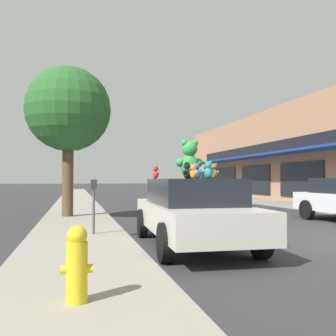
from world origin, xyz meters
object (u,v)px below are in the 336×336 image
Objects in this scene: teddy_bear_blue at (197,171)px; teddy_bear_red at (156,173)px; teddy_bear_giant at (190,160)px; teddy_bear_brown at (214,171)px; parking_meter at (94,199)px; fire_hydrant at (77,264)px; teddy_bear_teal at (208,170)px; teddy_bear_black at (187,171)px; teddy_bear_orange at (193,172)px; street_tree at (68,110)px; teddy_bear_purple at (197,174)px; plush_art_car at (192,210)px.

teddy_bear_blue reaches higher than teddy_bear_red.
teddy_bear_giant reaches higher than teddy_bear_blue.
teddy_bear_brown is 0.29× the size of parking_meter.
fire_hydrant is at bearing 83.19° from teddy_bear_blue.
teddy_bear_giant is at bearing -100.05° from teddy_bear_teal.
teddy_bear_giant is 1.11× the size of fire_hydrant.
fire_hydrant is (-2.45, -3.96, -1.31)m from teddy_bear_giant.
teddy_bear_giant is at bearing -59.88° from teddy_bear_blue.
teddy_bear_teal is 1.17m from teddy_bear_black.
parking_meter is (-1.94, 2.46, -0.63)m from teddy_bear_teal.
fire_hydrant is 4.95m from parking_meter.
teddy_bear_orange is 7.67m from street_tree.
parking_meter is (-2.64, 0.90, -0.65)m from teddy_bear_brown.
teddy_bear_black reaches higher than parking_meter.
parking_meter is at bearing 42.05° from teddy_bear_red.
teddy_bear_red is 5.96m from street_tree.
teddy_bear_brown is (0.58, 0.50, 0.01)m from teddy_bear_blue.
teddy_bear_red is at bearing -77.89° from teddy_bear_teal.
teddy_bear_black is 0.79m from teddy_bear_purple.
plush_art_car is 1.14m from teddy_bear_brown.
parking_meter is (-2.32, 0.63, -0.59)m from teddy_bear_purple.
teddy_bear_blue is at bearing 97.65° from teddy_bear_black.
teddy_bear_giant is at bearing -168.64° from teddy_bear_black.
teddy_bear_brown is at bearing -178.65° from teddy_bear_giant.
fire_hydrant is (-2.29, -3.63, -1.06)m from teddy_bear_black.
street_tree is 6.59× the size of fire_hydrant.
fire_hydrant is at bearing -94.66° from parking_meter.
parking_meter is at bearing -68.55° from teddy_bear_purple.
teddy_bear_teal is 3.55m from fire_hydrant.
teddy_bear_blue is 0.07× the size of street_tree.
teddy_bear_purple is at bearing -175.30° from teddy_bear_black.
parking_meter is at bearing 85.34° from fire_hydrant.
teddy_bear_orange is at bearing -55.51° from parking_meter.
teddy_bear_blue reaches higher than teddy_bear_orange.
teddy_bear_purple is at bearing 57.58° from fire_hydrant.
parking_meter is at bearing -86.18° from teddy_bear_black.
teddy_bear_black is at bearing 58.39° from teddy_bear_giant.
street_tree is (-2.67, 5.84, 3.07)m from plush_art_car.
teddy_bear_orange is 3.39m from fire_hydrant.
parking_meter is (-2.07, 1.40, -0.64)m from teddy_bear_blue.
teddy_bear_giant is 3.63× the size of teddy_bear_purple.
plush_art_car is at bearing -65.44° from street_tree.
street_tree reaches higher than teddy_bear_brown.
teddy_bear_orange reaches higher than parking_meter.
teddy_bear_purple is 0.82× the size of teddy_bear_red.
teddy_bear_teal is at bearing 174.53° from teddy_bear_red.
teddy_bear_giant is 2.44× the size of teddy_bear_black.
teddy_bear_red is 0.23× the size of parking_meter.
teddy_bear_black is at bearing -2.35° from teddy_bear_blue.
parking_meter is (-1.99, 1.33, 0.19)m from plush_art_car.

